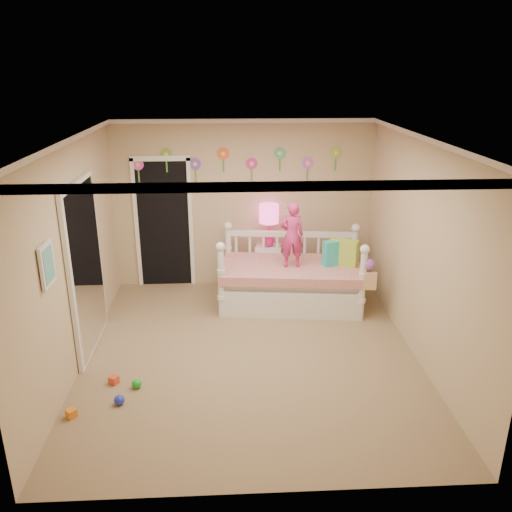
{
  "coord_description": "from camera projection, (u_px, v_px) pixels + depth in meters",
  "views": [
    {
      "loc": [
        -0.23,
        -5.62,
        3.32
      ],
      "look_at": [
        0.1,
        0.6,
        1.05
      ],
      "focal_mm": 36.62,
      "sensor_mm": 36.0,
      "label": 1
    }
  ],
  "objects": [
    {
      "name": "mirror_closet",
      "position": [
        86.0,
        268.0,
        6.25
      ],
      "size": [
        0.07,
        1.3,
        2.1
      ],
      "primitive_type": "cube",
      "color": "white",
      "rests_on": "left_wall"
    },
    {
      "name": "toy_scatter",
      "position": [
        112.0,
        392.0,
        5.55
      ],
      "size": [
        1.27,
        1.52,
        0.11
      ],
      "primitive_type": null,
      "rotation": [
        0.0,
        0.0,
        0.43
      ],
      "color": "#996666",
      "rests_on": "floor"
    },
    {
      "name": "crown_molding",
      "position": [
        250.0,
        141.0,
        5.55
      ],
      "size": [
        4.0,
        4.5,
        0.06
      ],
      "primitive_type": null,
      "color": "white",
      "rests_on": "ceiling"
    },
    {
      "name": "flower_decals",
      "position": [
        238.0,
        164.0,
        7.86
      ],
      "size": [
        3.4,
        0.02,
        0.5
      ],
      "primitive_type": null,
      "color": "#B2668C",
      "rests_on": "back_wall"
    },
    {
      "name": "child",
      "position": [
        292.0,
        235.0,
        7.33
      ],
      "size": [
        0.35,
        0.24,
        0.94
      ],
      "primitive_type": "imported",
      "rotation": [
        0.0,
        0.0,
        3.19
      ],
      "color": "#D5307E",
      "rests_on": "daybed"
    },
    {
      "name": "ceiling",
      "position": [
        250.0,
        138.0,
        5.53
      ],
      "size": [
        4.0,
        4.5,
        0.01
      ],
      "primitive_type": "cube",
      "color": "white",
      "rests_on": "floor"
    },
    {
      "name": "floor",
      "position": [
        251.0,
        353.0,
        6.43
      ],
      "size": [
        4.0,
        4.5,
        0.01
      ],
      "primitive_type": "cube",
      "color": "#7F684C",
      "rests_on": "ground"
    },
    {
      "name": "left_wall",
      "position": [
        73.0,
        257.0,
        5.88
      ],
      "size": [
        0.01,
        4.5,
        2.6
      ],
      "primitive_type": "cube",
      "color": "tan",
      "rests_on": "floor"
    },
    {
      "name": "back_wall",
      "position": [
        244.0,
        205.0,
        8.09
      ],
      "size": [
        4.0,
        0.01,
        2.6
      ],
      "primitive_type": "cube",
      "color": "tan",
      "rests_on": "floor"
    },
    {
      "name": "pillow_turquoise",
      "position": [
        335.0,
        253.0,
        7.49
      ],
      "size": [
        0.39,
        0.24,
        0.37
      ],
      "primitive_type": "cube",
      "rotation": [
        0.0,
        0.0,
        0.34
      ],
      "color": "#23AF9E",
      "rests_on": "daybed"
    },
    {
      "name": "right_wall",
      "position": [
        421.0,
        250.0,
        6.08
      ],
      "size": [
        0.01,
        4.5,
        2.6
      ],
      "primitive_type": "cube",
      "color": "tan",
      "rests_on": "floor"
    },
    {
      "name": "table_lamp",
      "position": [
        269.0,
        219.0,
        8.0
      ],
      "size": [
        0.3,
        0.3,
        0.67
      ],
      "color": "#E41E75",
      "rests_on": "nightstand"
    },
    {
      "name": "hanging_bag",
      "position": [
        368.0,
        275.0,
        7.03
      ],
      "size": [
        0.2,
        0.16,
        0.36
      ],
      "primitive_type": null,
      "color": "beige",
      "rests_on": "daybed"
    },
    {
      "name": "pillow_lime",
      "position": [
        344.0,
        252.0,
        7.49
      ],
      "size": [
        0.42,
        0.32,
        0.38
      ],
      "primitive_type": "cube",
      "rotation": [
        0.0,
        0.0,
        -0.51
      ],
      "color": "#A6CA3D",
      "rests_on": "daybed"
    },
    {
      "name": "wall_picture",
      "position": [
        47.0,
        265.0,
        4.95
      ],
      "size": [
        0.05,
        0.34,
        0.42
      ],
      "primitive_type": "cube",
      "color": "white",
      "rests_on": "left_wall"
    },
    {
      "name": "closet_doorway",
      "position": [
        164.0,
        223.0,
        8.1
      ],
      "size": [
        0.9,
        0.04,
        2.07
      ],
      "primitive_type": "cube",
      "color": "black",
      "rests_on": "back_wall"
    },
    {
      "name": "daybed",
      "position": [
        291.0,
        269.0,
        7.58
      ],
      "size": [
        2.15,
        1.31,
        1.11
      ],
      "primitive_type": null,
      "rotation": [
        0.0,
        0.0,
        -0.11
      ],
      "color": "white",
      "rests_on": "floor"
    },
    {
      "name": "nightstand",
      "position": [
        268.0,
        266.0,
        8.27
      ],
      "size": [
        0.45,
        0.37,
        0.67
      ],
      "primitive_type": "cube",
      "rotation": [
        0.0,
        0.0,
        -0.17
      ],
      "color": "white",
      "rests_on": "floor"
    }
  ]
}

